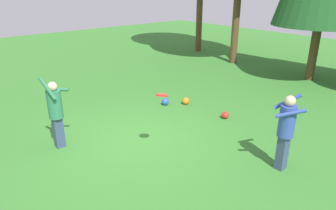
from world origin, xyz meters
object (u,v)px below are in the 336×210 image
at_px(frisbee, 162,95).
at_px(ball_red, 225,115).
at_px(ball_orange, 186,101).
at_px(person_catcher, 286,127).
at_px(ball_blue, 165,102).
at_px(person_thrower, 55,109).

bearing_deg(frisbee, ball_red, 100.21).
distance_m(frisbee, ball_red, 3.27).
xyz_separation_m(ball_red, ball_orange, (-1.62, -0.09, 0.01)).
xyz_separation_m(person_catcher, ball_blue, (-4.58, 0.53, -0.89)).
bearing_deg(ball_orange, person_thrower, -88.96).
distance_m(person_catcher, ball_blue, 4.70).
relative_size(ball_blue, ball_orange, 1.00).
height_order(person_thrower, frisbee, person_thrower).
distance_m(ball_red, ball_orange, 1.63).
relative_size(person_catcher, ball_orange, 7.08).
bearing_deg(ball_blue, person_catcher, -6.56).
xyz_separation_m(person_catcher, frisbee, (-2.04, -1.69, 0.54)).
relative_size(frisbee, ball_orange, 1.40).
bearing_deg(ball_red, ball_orange, -176.73).
bearing_deg(ball_orange, ball_red, 3.27).
distance_m(person_thrower, ball_blue, 3.95).
height_order(frisbee, ball_red, frisbee).
relative_size(person_thrower, person_catcher, 1.09).
bearing_deg(ball_orange, frisbee, -52.48).
bearing_deg(frisbee, person_catcher, 39.74).
height_order(person_thrower, ball_red, person_thrower).
relative_size(person_thrower, ball_orange, 7.75).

